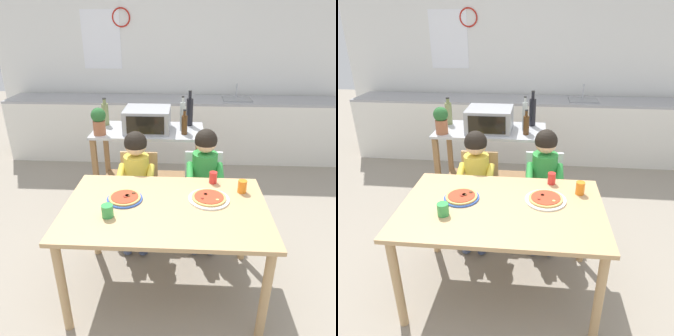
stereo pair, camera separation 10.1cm
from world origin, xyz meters
The scene contains 20 objects.
ground_plane centered at (0.00, 1.22, 0.00)m, with size 12.17×12.17×0.00m, color gray.
back_wall_tiled centered at (0.00, 3.10, 1.35)m, with size 5.43×0.14×2.70m.
kitchen_counter centered at (0.00, 2.69, 0.44)m, with size 4.88×0.60×1.09m.
kitchen_island_cart centered at (-0.25, 1.21, 0.61)m, with size 1.11×0.57×0.91m.
toaster_oven centered at (-0.25, 1.19, 1.02)m, with size 0.45×0.40×0.22m.
bottle_dark_olive_oil centered at (0.17, 1.38, 1.06)m, with size 0.07×0.07×0.36m.
bottle_squat_spirits centered at (0.10, 1.20, 1.06)m, with size 0.05×0.05×0.35m.
bottle_tall_green_wine centered at (-0.71, 1.35, 1.03)m, with size 0.07×0.07×0.28m.
bottle_brown_beer centered at (0.12, 1.09, 1.01)m, with size 0.06×0.06×0.24m.
potted_herb_plant centered at (-0.70, 1.03, 1.05)m, with size 0.14×0.14×0.26m.
dining_table centered at (0.00, 0.00, 0.66)m, with size 1.40×0.90×0.76m.
dining_chair_left centered at (-0.30, 0.72, 0.48)m, with size 0.36×0.36×0.81m.
dining_chair_right centered at (0.30, 0.75, 0.48)m, with size 0.36×0.36×0.81m.
child_in_yellow_shirt centered at (-0.30, 0.60, 0.68)m, with size 0.32×0.42×1.05m.
child_in_green_shirt centered at (0.30, 0.64, 0.69)m, with size 0.32×0.42×1.07m.
pizza_plate_blue_rimmed centered at (-0.30, 0.07, 0.77)m, with size 0.25×0.25×0.03m.
pizza_plate_white centered at (0.30, 0.10, 0.77)m, with size 0.29×0.29×0.03m.
drinking_cup_orange centered at (0.55, 0.23, 0.80)m, with size 0.07×0.07×0.10m, color orange.
drinking_cup_green centered at (-0.37, -0.15, 0.80)m, with size 0.08×0.08×0.08m, color green.
drinking_cup_red centered at (0.35, 0.37, 0.80)m, with size 0.06×0.06×0.09m, color red.
Camera 1 is at (0.12, -1.89, 1.93)m, focal length 34.30 mm.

